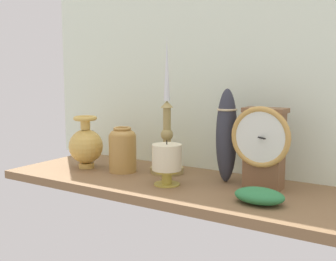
{
  "coord_description": "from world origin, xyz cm",
  "views": [
    {
      "loc": [
        61.7,
        -98.96,
        30.3
      ],
      "look_at": [
        -1.57,
        0.0,
        14.0
      ],
      "focal_mm": 45.56,
      "sensor_mm": 36.0,
      "label": 1
    }
  ],
  "objects_px": {
    "brass_vase_jar": "(123,148)",
    "pillar_candle_front": "(167,161)",
    "brass_vase_bulbous": "(86,145)",
    "tall_ceramic_vase": "(227,135)",
    "mantel_clock": "(263,145)",
    "candlestick_tall_left": "(167,138)"
  },
  "relations": [
    {
      "from": "pillar_candle_front",
      "to": "candlestick_tall_left",
      "type": "bearing_deg",
      "value": 122.55
    },
    {
      "from": "brass_vase_bulbous",
      "to": "pillar_candle_front",
      "type": "xyz_separation_m",
      "value": [
        0.33,
        -0.03,
        -0.01
      ]
    },
    {
      "from": "brass_vase_bulbous",
      "to": "tall_ceramic_vase",
      "type": "relative_size",
      "value": 0.64
    },
    {
      "from": "mantel_clock",
      "to": "brass_vase_bulbous",
      "type": "height_order",
      "value": "mantel_clock"
    },
    {
      "from": "mantel_clock",
      "to": "brass_vase_jar",
      "type": "bearing_deg",
      "value": -174.03
    },
    {
      "from": "candlestick_tall_left",
      "to": "brass_vase_jar",
      "type": "bearing_deg",
      "value": -154.89
    },
    {
      "from": "mantel_clock",
      "to": "tall_ceramic_vase",
      "type": "bearing_deg",
      "value": 172.57
    },
    {
      "from": "mantel_clock",
      "to": "brass_vase_jar",
      "type": "relative_size",
      "value": 1.59
    },
    {
      "from": "brass_vase_jar",
      "to": "tall_ceramic_vase",
      "type": "height_order",
      "value": "tall_ceramic_vase"
    },
    {
      "from": "brass_vase_jar",
      "to": "candlestick_tall_left",
      "type": "bearing_deg",
      "value": 25.11
    },
    {
      "from": "mantel_clock",
      "to": "candlestick_tall_left",
      "type": "height_order",
      "value": "candlestick_tall_left"
    },
    {
      "from": "candlestick_tall_left",
      "to": "tall_ceramic_vase",
      "type": "height_order",
      "value": "candlestick_tall_left"
    },
    {
      "from": "mantel_clock",
      "to": "brass_vase_bulbous",
      "type": "bearing_deg",
      "value": -173.07
    },
    {
      "from": "brass_vase_bulbous",
      "to": "pillar_candle_front",
      "type": "distance_m",
      "value": 0.33
    },
    {
      "from": "mantel_clock",
      "to": "brass_vase_jar",
      "type": "height_order",
      "value": "mantel_clock"
    },
    {
      "from": "brass_vase_jar",
      "to": "pillar_candle_front",
      "type": "xyz_separation_m",
      "value": [
        0.2,
        -0.06,
        -0.01
      ]
    },
    {
      "from": "brass_vase_bulbous",
      "to": "pillar_candle_front",
      "type": "bearing_deg",
      "value": -6.08
    },
    {
      "from": "mantel_clock",
      "to": "brass_vase_bulbous",
      "type": "xyz_separation_m",
      "value": [
        -0.56,
        -0.07,
        -0.04
      ]
    },
    {
      "from": "candlestick_tall_left",
      "to": "brass_vase_bulbous",
      "type": "xyz_separation_m",
      "value": [
        -0.25,
        -0.08,
        -0.03
      ]
    },
    {
      "from": "brass_vase_jar",
      "to": "tall_ceramic_vase",
      "type": "distance_m",
      "value": 0.33
    },
    {
      "from": "mantel_clock",
      "to": "pillar_candle_front",
      "type": "xyz_separation_m",
      "value": [
        -0.23,
        -0.1,
        -0.05
      ]
    },
    {
      "from": "mantel_clock",
      "to": "tall_ceramic_vase",
      "type": "relative_size",
      "value": 0.84
    }
  ]
}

